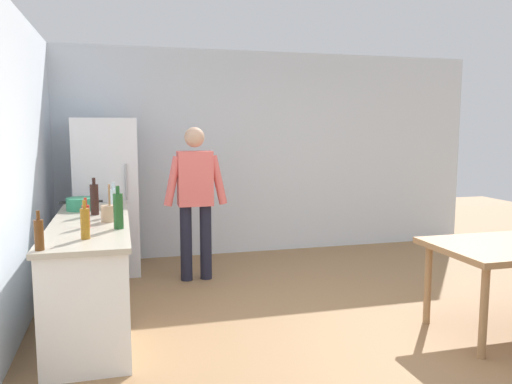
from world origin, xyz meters
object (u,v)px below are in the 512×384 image
Objects in this scene: bottle_sauce_red at (86,216)px; bottle_wine_dark at (94,199)px; person at (195,193)px; bottle_beer_brown at (39,234)px; bottle_water_clear at (114,202)px; refrigerator at (107,197)px; bottle_wine_green at (118,210)px; cooking_pot at (81,204)px; utensil_jar at (108,213)px; bottle_oil_amber at (85,223)px.

bottle_sauce_red is 0.71× the size of bottle_wine_dark.
person is 6.54× the size of bottle_beer_brown.
bottle_sauce_red is at bearing -112.36° from bottle_water_clear.
refrigerator reaches higher than bottle_wine_green.
refrigerator is 4.50× the size of cooking_pot.
utensil_jar is at bearing -88.32° from refrigerator.
bottle_wine_dark reaches higher than bottle_water_clear.
refrigerator is 1.38m from bottle_water_clear.
refrigerator is 1.28m from bottle_wine_dark.
bottle_wine_dark is 1.00× the size of bottle_wine_green.
refrigerator is 6.92× the size of bottle_beer_brown.
bottle_beer_brown is (-0.49, -0.60, -0.04)m from bottle_wine_green.
bottle_wine_dark is 0.76m from bottle_wine_green.
person is at bearing 60.58° from bottle_wine_green.
bottle_sauce_red is (-0.16, -0.22, 0.02)m from utensil_jar.
bottle_wine_green is (0.25, -0.11, 0.05)m from bottle_sauce_red.
bottle_wine_green is 0.78m from bottle_beer_brown.
bottle_sauce_red is at bearing -126.42° from utensil_jar.
bottle_oil_amber is (-0.14, -0.65, 0.04)m from utensil_jar.
utensil_jar is 0.94× the size of bottle_wine_green.
bottle_wine_green is at bearing -74.73° from utensil_jar.
utensil_jar is (0.26, -0.72, 0.02)m from cooking_pot.
bottle_oil_amber is (-1.04, -1.76, 0.04)m from person.
refrigerator reaches higher than bottle_wine_dark.
bottle_sauce_red is at bearing 156.31° from bottle_wine_green.
bottle_water_clear is at bearing 78.76° from bottle_oil_amber.
bottle_oil_amber reaches higher than bottle_beer_brown.
bottle_water_clear is at bearing -53.91° from cooking_pot.
person is at bearing 18.75° from cooking_pot.
bottle_water_clear is (0.10, -1.37, 0.13)m from refrigerator.
bottle_oil_amber is (0.02, -0.43, 0.02)m from bottle_sauce_red.
person is at bearing 59.48° from bottle_oil_amber.
bottle_beer_brown is 0.39m from bottle_oil_amber.
bottle_wine_green is (0.21, -0.73, 0.00)m from bottle_wine_dark.
bottle_beer_brown is at bearing -101.92° from bottle_wine_dark.
bottle_water_clear is at bearing 93.80° from bottle_wine_green.
bottle_water_clear is (0.05, 0.29, 0.05)m from utensil_jar.
utensil_jar is 1.14× the size of bottle_oil_amber.
bottle_wine_dark reaches higher than bottle_oil_amber.
bottle_beer_brown is at bearing -94.93° from cooking_pot.
bottle_wine_dark is 0.20m from bottle_water_clear.
bottle_sauce_red is at bearing -128.61° from person.
utensil_jar is at bearing -129.02° from person.
refrigerator is 6.43× the size of bottle_oil_amber.
bottle_sauce_red reaches higher than cooking_pot.
person is at bearing 43.92° from bottle_water_clear.
bottle_sauce_red is at bearing -93.46° from bottle_wine_dark.
refrigerator is 2.32m from bottle_oil_amber.
person is 6.07× the size of bottle_oil_amber.
bottle_sauce_red is at bearing -83.80° from cooking_pot.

